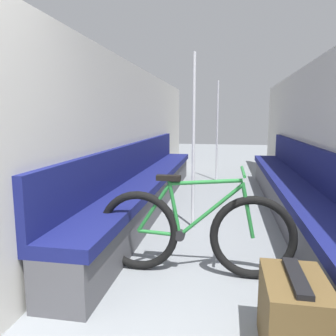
{
  "coord_description": "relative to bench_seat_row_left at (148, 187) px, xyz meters",
  "views": [
    {
      "loc": [
        0.1,
        -1.02,
        1.32
      ],
      "look_at": [
        -0.68,
        3.37,
        0.62
      ],
      "focal_mm": 35.0,
      "sensor_mm": 36.0,
      "label": 1
    }
  ],
  "objects": [
    {
      "name": "wall_right",
      "position": [
        2.25,
        -0.21,
        0.71
      ],
      "size": [
        0.1,
        9.76,
        2.06
      ],
      "primitive_type": "cube",
      "color": "beige",
      "rests_on": "ground"
    },
    {
      "name": "bench_seat_row_right",
      "position": [
        1.99,
        0.0,
        0.0
      ],
      "size": [
        0.49,
        5.4,
        0.95
      ],
      "color": "#4C4C51",
      "rests_on": "ground"
    },
    {
      "name": "luggage_bag",
      "position": [
        1.49,
        -2.77,
        -0.09
      ],
      "size": [
        0.34,
        0.51,
        0.48
      ],
      "color": "brown",
      "rests_on": "ground"
    },
    {
      "name": "bench_seat_row_left",
      "position": [
        0.0,
        0.0,
        0.0
      ],
      "size": [
        0.49,
        5.4,
        0.95
      ],
      "color": "#4C4C51",
      "rests_on": "ground"
    },
    {
      "name": "grab_pole_far",
      "position": [
        0.91,
        2.29,
        0.68
      ],
      "size": [
        0.08,
        0.08,
        2.04
      ],
      "color": "gray",
      "rests_on": "ground"
    },
    {
      "name": "wall_left",
      "position": [
        -0.27,
        -0.21,
        0.71
      ],
      "size": [
        0.1,
        9.76,
        2.06
      ],
      "primitive_type": "cube",
      "color": "beige",
      "rests_on": "ground"
    },
    {
      "name": "bicycle",
      "position": [
        0.85,
        -1.9,
        0.05
      ],
      "size": [
        1.65,
        0.46,
        0.9
      ],
      "rotation": [
        0.0,
        0.0,
        0.24
      ],
      "color": "black",
      "rests_on": "ground"
    },
    {
      "name": "grab_pole_near",
      "position": [
        0.72,
        -0.7,
        0.68
      ],
      "size": [
        0.08,
        0.08,
        2.04
      ],
      "color": "gray",
      "rests_on": "ground"
    }
  ]
}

